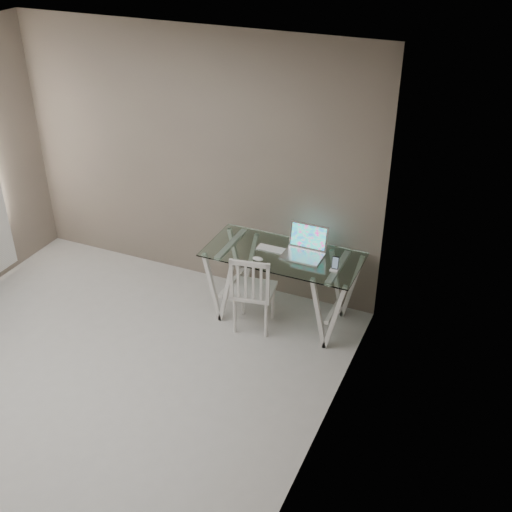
% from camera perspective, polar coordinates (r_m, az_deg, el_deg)
% --- Properties ---
extents(room, '(4.50, 4.52, 2.71)m').
position_cam_1_polar(room, '(4.90, -18.88, 3.14)').
color(room, '#AEACA7').
rests_on(room, ground).
extents(desk, '(1.50, 0.70, 0.75)m').
position_cam_1_polar(desk, '(6.31, 2.34, -2.66)').
color(desk, silver).
rests_on(desk, ground).
extents(chair, '(0.45, 0.45, 0.84)m').
position_cam_1_polar(chair, '(6.10, -0.32, -3.01)').
color(chair, silver).
rests_on(chair, ground).
extents(laptop, '(0.38, 0.33, 0.26)m').
position_cam_1_polar(laptop, '(6.11, 4.38, 0.74)').
color(laptop, '#BABABF').
rests_on(laptop, desk).
extents(keyboard, '(0.30, 0.13, 0.01)m').
position_cam_1_polar(keyboard, '(6.19, 1.40, 0.62)').
color(keyboard, silver).
rests_on(keyboard, desk).
extents(mouse, '(0.11, 0.06, 0.03)m').
position_cam_1_polar(mouse, '(6.00, 0.16, -0.25)').
color(mouse, silver).
rests_on(mouse, desk).
extents(phone_dock, '(0.08, 0.08, 0.14)m').
position_cam_1_polar(phone_dock, '(5.89, 7.02, -0.95)').
color(phone_dock, white).
rests_on(phone_dock, desk).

